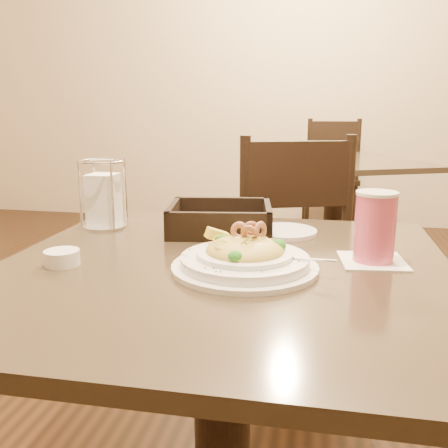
% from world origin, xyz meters
% --- Properties ---
extents(main_table, '(0.90, 0.90, 0.71)m').
position_xyz_m(main_table, '(0.00, 0.00, 0.49)').
color(main_table, black).
rests_on(main_table, ground).
extents(background_table, '(1.19, 1.19, 0.71)m').
position_xyz_m(background_table, '(0.27, 2.05, 0.49)').
color(background_table, black).
rests_on(background_table, ground).
extents(dining_chair_near, '(0.53, 0.53, 0.93)m').
position_xyz_m(dining_chair_near, '(0.07, 0.87, 0.50)').
color(dining_chair_near, black).
rests_on(dining_chair_near, ground).
extents(dining_chair_far, '(0.46, 0.46, 0.93)m').
position_xyz_m(dining_chair_far, '(0.26, 3.07, 0.50)').
color(dining_chair_far, black).
rests_on(dining_chair_far, ground).
extents(pasta_bowl, '(0.31, 0.28, 0.09)m').
position_xyz_m(pasta_bowl, '(0.05, -0.02, 0.74)').
color(pasta_bowl, white).
rests_on(pasta_bowl, main_table).
extents(drink_glass, '(0.14, 0.14, 0.14)m').
position_xyz_m(drink_glass, '(0.30, 0.08, 0.79)').
color(drink_glass, white).
rests_on(drink_glass, main_table).
extents(bread_basket, '(0.28, 0.24, 0.07)m').
position_xyz_m(bread_basket, '(-0.06, 0.27, 0.74)').
color(bread_basket, black).
rests_on(bread_basket, main_table).
extents(napkin_caddy, '(0.11, 0.11, 0.18)m').
position_xyz_m(napkin_caddy, '(-0.36, 0.26, 0.79)').
color(napkin_caddy, silver).
rests_on(napkin_caddy, main_table).
extents(side_plate, '(0.20, 0.20, 0.01)m').
position_xyz_m(side_plate, '(0.10, 0.28, 0.72)').
color(side_plate, white).
rests_on(side_plate, main_table).
extents(butter_ramekin, '(0.08, 0.08, 0.03)m').
position_xyz_m(butter_ramekin, '(-0.31, -0.06, 0.73)').
color(butter_ramekin, white).
rests_on(butter_ramekin, main_table).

